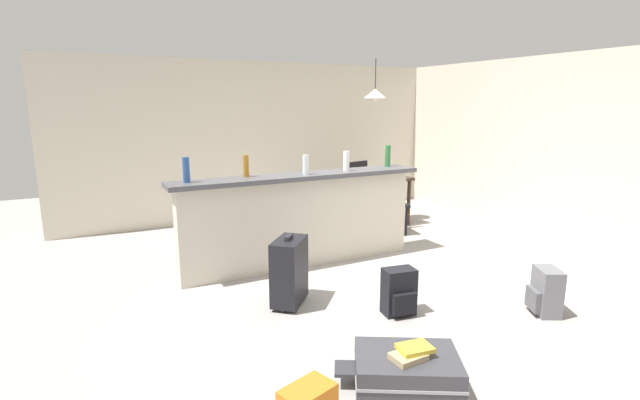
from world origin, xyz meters
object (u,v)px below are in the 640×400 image
object	(u,v)px
dining_chair_near_partition	(389,198)
suitcase_flat_charcoal	(406,370)
bottle_white	(346,161)
bottle_amber	(246,166)
pendant_lamp	(375,93)
backpack_grey	(546,292)
book_stack	(411,353)
bottle_blue	(186,170)
suitcase_upright_black	(289,271)
bottle_clear	(306,165)
backpack_black	(399,293)
dining_chair_far_side	(353,186)
bottle_green	(388,156)
dining_table	(370,183)

from	to	relation	value
dining_chair_near_partition	suitcase_flat_charcoal	world-z (taller)	dining_chair_near_partition
bottle_white	dining_chair_near_partition	distance (m)	1.51
bottle_white	dining_chair_near_partition	world-z (taller)	bottle_white
bottle_amber	pendant_lamp	xyz separation A→B (m)	(2.46, 1.19, 0.80)
backpack_grey	book_stack	world-z (taller)	backpack_grey
bottle_blue	bottle_white	distance (m)	1.84
suitcase_flat_charcoal	suitcase_upright_black	size ratio (longest dim) A/B	1.32
bottle_blue	bottle_clear	size ratio (longest dim) A/B	1.16
suitcase_upright_black	backpack_black	bearing A→B (deg)	-39.55
dining_chair_near_partition	backpack_black	xyz separation A→B (m)	(-1.53, -2.26, -0.31)
bottle_white	suitcase_flat_charcoal	world-z (taller)	bottle_white
bottle_amber	backpack_black	world-z (taller)	bottle_amber
dining_chair_near_partition	backpack_grey	xyz separation A→B (m)	(-0.37, -2.86, -0.31)
dining_chair_far_side	book_stack	size ratio (longest dim) A/B	3.12
bottle_green	backpack_black	size ratio (longest dim) A/B	0.63
bottle_blue	suitcase_flat_charcoal	size ratio (longest dim) A/B	0.29
backpack_grey	backpack_black	distance (m)	1.31
bottle_white	dining_chair_near_partition	xyz separation A→B (m)	(1.16, 0.71, -0.67)
backpack_grey	bottle_green	bearing A→B (deg)	93.12
suitcase_flat_charcoal	backpack_grey	xyz separation A→B (m)	(1.78, 0.30, 0.09)
bottle_green	pendant_lamp	distance (m)	1.56
backpack_black	book_stack	bearing A→B (deg)	-123.29
pendant_lamp	suitcase_upright_black	distance (m)	3.68
bottle_white	pendant_lamp	bearing A→B (deg)	45.68
dining_table	suitcase_upright_black	xyz separation A→B (m)	(-2.33, -2.16, -0.32)
bottle_white	dining_chair_near_partition	size ratio (longest dim) A/B	0.25
book_stack	backpack_grey	bearing A→B (deg)	10.77
dining_chair_far_side	suitcase_flat_charcoal	distance (m)	4.80
bottle_white	bottle_green	bearing A→B (deg)	8.76
bottle_amber	backpack_grey	size ratio (longest dim) A/B	0.56
bottle_amber	backpack_grey	xyz separation A→B (m)	(1.98, -2.26, -0.99)
bottle_green	suitcase_flat_charcoal	world-z (taller)	bottle_green
bottle_blue	bottle_white	bearing A→B (deg)	-1.04
book_stack	suitcase_flat_charcoal	bearing A→B (deg)	93.76
backpack_grey	book_stack	xyz separation A→B (m)	(-1.78, -0.34, 0.05)
bottle_amber	bottle_white	world-z (taller)	bottle_amber
bottle_amber	bottle_green	world-z (taller)	bottle_green
pendant_lamp	suitcase_flat_charcoal	distance (m)	4.77
bottle_blue	bottle_amber	size ratio (longest dim) A/B	1.08
bottle_clear	backpack_grey	size ratio (longest dim) A/B	0.53
dining_chair_near_partition	suitcase_upright_black	size ratio (longest dim) A/B	1.39
bottle_clear	backpack_black	size ratio (longest dim) A/B	0.53
backpack_black	suitcase_upright_black	xyz separation A→B (m)	(-0.78, 0.64, 0.13)
backpack_grey	suitcase_upright_black	distance (m)	2.31
bottle_amber	bottle_clear	distance (m)	0.65
bottle_blue	bottle_clear	distance (m)	1.28
dining_table	pendant_lamp	bearing A→B (deg)	29.43
dining_chair_far_side	dining_chair_near_partition	bearing A→B (deg)	-92.95
bottle_amber	book_stack	size ratio (longest dim) A/B	0.79
backpack_grey	book_stack	distance (m)	1.81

